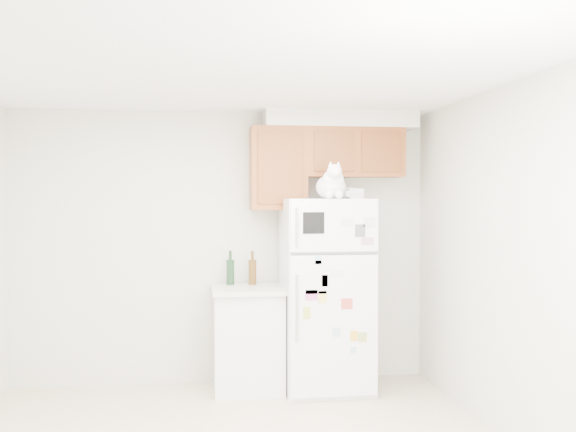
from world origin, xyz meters
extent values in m
cube|color=beige|center=(0.00, 2.00, 1.25)|extent=(3.80, 0.04, 2.50)
cube|color=beige|center=(0.00, -2.00, 1.25)|extent=(3.80, 0.04, 2.50)
cube|color=beige|center=(1.90, 0.00, 1.25)|extent=(0.04, 4.00, 2.50)
cube|color=white|center=(0.00, 0.00, 2.50)|extent=(3.80, 4.00, 0.04)
cube|color=#944120|center=(1.20, 1.82, 2.12)|extent=(0.90, 0.33, 0.45)
cube|color=#944120|center=(0.50, 1.82, 1.98)|extent=(0.50, 0.33, 0.75)
cube|color=silver|center=(1.07, 1.83, 2.42)|extent=(1.40, 0.37, 0.15)
cube|color=white|center=(0.90, 1.62, 0.85)|extent=(0.76, 0.72, 1.70)
cube|color=white|center=(0.90, 1.25, 1.48)|extent=(0.74, 0.03, 0.44)
cube|color=white|center=(0.90, 1.25, 0.64)|extent=(0.74, 0.03, 1.19)
cube|color=#59595B|center=(0.90, 1.25, 1.25)|extent=(0.74, 0.03, 0.02)
cylinder|color=silver|center=(0.58, 1.22, 1.47)|extent=(0.02, 0.02, 0.32)
cylinder|color=silver|center=(0.58, 1.22, 0.80)|extent=(0.02, 0.02, 0.55)
cube|color=black|center=(0.72, 1.23, 1.50)|extent=(0.18, 0.00, 0.18)
cube|color=white|center=(0.74, 1.23, 1.05)|extent=(0.22, 0.00, 0.28)
cube|color=#96C3D4|center=(0.76, 1.23, 1.19)|extent=(0.06, 0.00, 0.07)
cube|color=orange|center=(0.82, 1.23, 1.02)|extent=(0.05, 0.00, 0.10)
cube|color=#EACE52|center=(0.80, 1.23, 0.88)|extent=(0.07, 0.00, 0.10)
cube|color=silver|center=(1.20, 1.23, 1.51)|extent=(0.10, 0.00, 0.08)
cube|color=gold|center=(1.07, 1.23, 0.55)|extent=(0.06, 0.00, 0.08)
cube|color=#4E5053|center=(1.12, 1.23, 1.43)|extent=(0.09, 0.00, 0.11)
cube|color=#B1C344|center=(0.67, 1.23, 0.75)|extent=(0.06, 0.00, 0.10)
cube|color=#8FB6CB|center=(0.92, 1.23, 0.59)|extent=(0.06, 0.00, 0.08)
cube|color=#C7493E|center=(1.01, 1.23, 0.82)|extent=(0.10, 0.00, 0.09)
cube|color=#96BBD5|center=(1.06, 1.23, 0.43)|extent=(0.05, 0.00, 0.06)
cube|color=#B581A5|center=(1.18, 1.23, 1.35)|extent=(0.11, 0.00, 0.06)
cube|color=silver|center=(1.01, 1.23, 1.51)|extent=(0.10, 0.00, 0.07)
cube|color=#D0539C|center=(0.71, 1.23, 0.90)|extent=(0.10, 0.00, 0.09)
cube|color=#8FA150|center=(1.14, 1.23, 0.54)|extent=(0.07, 0.00, 0.08)
cube|color=silver|center=(0.91, 1.23, 1.08)|extent=(0.10, 0.00, 0.06)
cube|color=white|center=(0.21, 1.68, 0.44)|extent=(0.60, 0.60, 0.88)
cube|color=silver|center=(0.21, 1.66, 0.90)|extent=(0.64, 0.64, 0.04)
ellipsoid|color=white|center=(0.90, 1.40, 1.80)|extent=(0.25, 0.34, 0.21)
ellipsoid|color=white|center=(0.90, 1.30, 1.85)|extent=(0.18, 0.15, 0.20)
sphere|color=white|center=(0.90, 1.25, 1.93)|extent=(0.13, 0.13, 0.13)
cone|color=white|center=(0.87, 1.25, 1.99)|extent=(0.04, 0.04, 0.05)
cone|color=white|center=(0.94, 1.25, 1.99)|extent=(0.04, 0.04, 0.05)
cone|color=#D88C8C|center=(0.87, 1.24, 1.98)|extent=(0.02, 0.02, 0.03)
cone|color=#D88C8C|center=(0.94, 1.24, 1.98)|extent=(0.02, 0.02, 0.03)
sphere|color=white|center=(0.90, 1.20, 1.91)|extent=(0.05, 0.05, 0.05)
sphere|color=white|center=(0.86, 1.26, 1.73)|extent=(0.07, 0.07, 0.07)
sphere|color=white|center=(0.95, 1.26, 1.73)|extent=(0.07, 0.07, 0.07)
cylinder|color=white|center=(1.01, 1.51, 1.73)|extent=(0.15, 0.21, 0.07)
cube|color=white|center=(1.10, 1.72, 1.75)|extent=(0.22, 0.19, 0.10)
cube|color=white|center=(1.13, 1.54, 1.74)|extent=(0.18, 0.16, 0.09)
camera|label=1|loc=(-0.24, -4.25, 1.70)|focal=42.00mm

